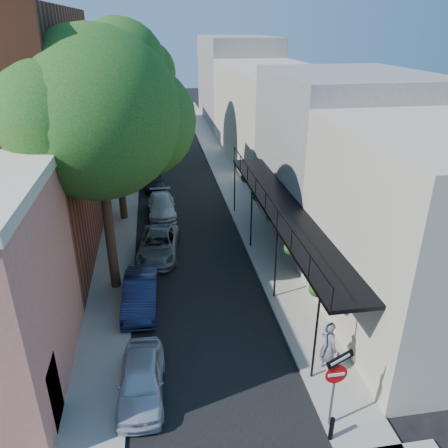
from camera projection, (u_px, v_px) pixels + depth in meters
name	position (u px, v px, depth m)	size (l,w,h in m)	color
road_surface	(174.00, 163.00, 39.01)	(6.00, 64.00, 0.01)	black
sidewalk_left	(129.00, 164.00, 38.42)	(2.00, 64.00, 0.12)	gray
sidewalk_right	(218.00, 160.00, 39.56)	(2.00, 64.00, 0.12)	gray
buildings_left	(54.00, 112.00, 34.52)	(10.10, 59.10, 12.00)	tan
buildings_right	(276.00, 111.00, 38.00)	(9.80, 55.00, 10.00)	#B7AD97
sign_post	(336.00, 377.00, 12.56)	(0.89, 0.17, 2.99)	#595B60
bollard	(331.00, 429.00, 12.75)	(0.14, 0.14, 0.80)	black
oak_near	(108.00, 117.00, 17.53)	(7.48, 6.80, 11.42)	#302013
oak_mid	(120.00, 105.00, 25.02)	(6.60, 6.00, 10.20)	#302013
oak_far	(126.00, 69.00, 32.64)	(7.70, 7.00, 11.90)	#302013
parked_car_a	(141.00, 379.00, 14.37)	(1.49, 3.71, 1.26)	silver
parked_car_b	(141.00, 294.00, 18.88)	(1.41, 4.04, 1.33)	#121A3B
parked_car_c	(158.00, 245.00, 23.12)	(2.07, 4.49, 1.25)	slate
parked_car_d	(162.00, 206.00, 28.15)	(1.69, 4.16, 1.21)	silver
parked_car_e	(154.00, 181.00, 32.58)	(1.46, 3.64, 1.24)	black
parked_car_f	(151.00, 166.00, 36.23)	(1.21, 3.47, 1.14)	gray
parked_car_g	(158.00, 152.00, 40.06)	(1.99, 4.31, 1.20)	#949BA7
pedestrian	(328.00, 347.00, 15.08)	(0.74, 0.49, 2.03)	slate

